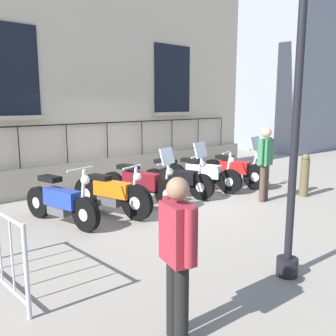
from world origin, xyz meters
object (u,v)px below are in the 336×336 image
object	(u,v)px
motorcycle_blue	(61,203)
motorcycle_black	(178,179)
motorcycle_maroon	(141,184)
bollard	(305,175)
motorcycle_orange	(112,194)
motorcycle_white	(202,174)
pedestrian_standing	(265,160)
motorcycle_red	(234,170)
pedestrian_walking	(178,251)

from	to	relation	value
motorcycle_blue	motorcycle_black	distance (m)	3.05
motorcycle_maroon	motorcycle_black	xyz separation A→B (m)	(0.04, 1.10, -0.02)
motorcycle_maroon	motorcycle_black	bearing A→B (deg)	88.01
motorcycle_maroon	motorcycle_black	distance (m)	1.10
bollard	motorcycle_orange	bearing A→B (deg)	-112.98
motorcycle_blue	motorcycle_maroon	xyz separation A→B (m)	(-0.11, 1.95, 0.04)
motorcycle_black	motorcycle_white	xyz separation A→B (m)	(-0.03, 0.90, -0.01)
motorcycle_orange	pedestrian_standing	bearing A→B (deg)	66.03
motorcycle_orange	motorcycle_maroon	distance (m)	0.97
motorcycle_red	motorcycle_orange	bearing A→B (deg)	-90.00
bollard	pedestrian_standing	size ratio (longest dim) A/B	0.61
motorcycle_red	pedestrian_standing	size ratio (longest dim) A/B	1.15
motorcycle_red	motorcycle_blue	bearing A→B (deg)	-91.62
motorcycle_maroon	motorcycle_white	size ratio (longest dim) A/B	1.01
motorcycle_white	bollard	bearing A→B (deg)	33.85
motorcycle_white	motorcycle_orange	bearing A→B (deg)	-85.28
motorcycle_black	pedestrian_walking	distance (m)	5.51
motorcycle_maroon	motorcycle_white	world-z (taller)	motorcycle_maroon
motorcycle_red	bollard	distance (m)	1.88
pedestrian_walking	motorcycle_red	bearing A→B (deg)	123.78
motorcycle_blue	pedestrian_walking	distance (m)	4.02
motorcycle_maroon	bollard	size ratio (longest dim) A/B	2.03
pedestrian_standing	motorcycle_blue	bearing A→B (deg)	-110.37
motorcycle_black	motorcycle_red	size ratio (longest dim) A/B	0.96
motorcycle_red	bollard	bearing A→B (deg)	11.80
motorcycle_red	motorcycle_white	bearing A→B (deg)	-103.48
pedestrian_standing	bollard	bearing A→B (deg)	70.03
pedestrian_standing	motorcycle_black	bearing A→B (deg)	-144.11
motorcycle_maroon	pedestrian_standing	world-z (taller)	pedestrian_standing
motorcycle_blue	pedestrian_walking	size ratio (longest dim) A/B	1.24
motorcycle_blue	motorcycle_orange	distance (m)	1.03
motorcycle_orange	pedestrian_standing	world-z (taller)	pedestrian_standing
bollard	pedestrian_standing	bearing A→B (deg)	-109.97
motorcycle_orange	motorcycle_black	world-z (taller)	motorcycle_black
bollard	pedestrian_walking	world-z (taller)	pedestrian_walking
motorcycle_blue	motorcycle_white	xyz separation A→B (m)	(-0.10, 3.95, 0.01)
motorcycle_blue	bollard	size ratio (longest dim) A/B	1.88
motorcycle_maroon	pedestrian_standing	size ratio (longest dim) A/B	1.25
motorcycle_blue	motorcycle_white	size ratio (longest dim) A/B	0.94
motorcycle_orange	motorcycle_red	world-z (taller)	motorcycle_red
bollard	pedestrian_walking	bearing A→B (deg)	-72.08
motorcycle_orange	pedestrian_standing	xyz separation A→B (m)	(1.43, 3.22, 0.54)
motorcycle_black	motorcycle_red	distance (m)	1.92
motorcycle_orange	pedestrian_walking	size ratio (longest dim) A/B	1.23
motorcycle_blue	motorcycle_orange	size ratio (longest dim) A/B	1.01
motorcycle_white	motorcycle_black	bearing A→B (deg)	-88.29
motorcycle_blue	motorcycle_maroon	bearing A→B (deg)	93.30
motorcycle_blue	motorcycle_orange	bearing A→B (deg)	82.12
bollard	motorcycle_red	bearing A→B (deg)	-168.20
motorcycle_orange	pedestrian_walking	distance (m)	4.19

